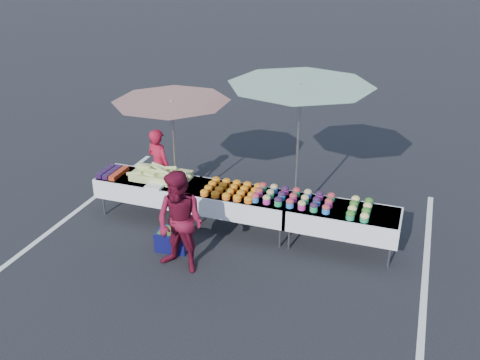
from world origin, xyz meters
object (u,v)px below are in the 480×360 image
(table_left, at_px, (149,186))
(table_right, at_px, (343,218))
(customer, at_px, (180,223))
(table_center, at_px, (240,201))
(umbrella_right, at_px, (300,97))
(storage_bin, at_px, (173,239))
(umbrella_left, at_px, (172,111))
(vendor, at_px, (159,166))

(table_left, xyz_separation_m, table_right, (3.60, 0.00, 0.00))
(customer, bearing_deg, table_center, 81.20)
(umbrella_right, distance_m, storage_bin, 3.23)
(table_center, relative_size, umbrella_right, 0.65)
(table_right, height_order, umbrella_right, umbrella_right)
(table_left, bearing_deg, umbrella_left, 47.31)
(table_center, height_order, customer, customer)
(customer, distance_m, storage_bin, 0.91)
(customer, relative_size, umbrella_left, 0.60)
(vendor, relative_size, umbrella_left, 0.54)
(table_left, xyz_separation_m, umbrella_left, (0.37, 0.40, 1.38))
(umbrella_right, relative_size, storage_bin, 5.03)
(customer, bearing_deg, umbrella_right, 69.71)
(table_left, bearing_deg, table_center, 0.00)
(umbrella_left, bearing_deg, table_right, -7.06)
(table_right, xyz_separation_m, umbrella_right, (-1.00, 0.80, 1.75))
(table_left, distance_m, table_right, 3.60)
(table_center, distance_m, customer, 1.53)
(table_left, bearing_deg, storage_bin, -45.27)
(table_left, xyz_separation_m, customer, (1.33, -1.43, 0.25))
(umbrella_left, height_order, storage_bin, umbrella_left)
(customer, relative_size, umbrella_right, 0.59)
(table_left, bearing_deg, table_right, 0.00)
(table_center, bearing_deg, table_left, 180.00)
(vendor, distance_m, umbrella_left, 1.29)
(table_left, height_order, umbrella_right, umbrella_right)
(umbrella_left, bearing_deg, customer, -62.25)
(table_left, height_order, customer, customer)
(customer, distance_m, umbrella_right, 2.97)
(vendor, height_order, storage_bin, vendor)
(table_right, relative_size, vendor, 1.23)
(customer, xyz_separation_m, umbrella_left, (-0.96, 1.83, 1.13))
(table_left, distance_m, table_center, 1.80)
(table_right, height_order, customer, customer)
(vendor, height_order, umbrella_left, umbrella_left)
(customer, bearing_deg, storage_bin, 138.56)
(table_right, xyz_separation_m, storage_bin, (-2.66, -0.95, -0.40))
(vendor, xyz_separation_m, storage_bin, (0.99, -1.50, -0.58))
(table_center, bearing_deg, umbrella_left, 164.38)
(table_right, bearing_deg, storage_bin, -160.43)
(storage_bin, bearing_deg, customer, -56.05)
(table_center, height_order, umbrella_right, umbrella_right)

